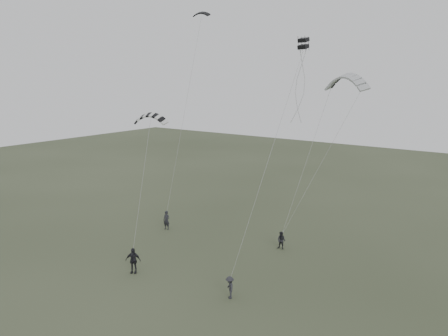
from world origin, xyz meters
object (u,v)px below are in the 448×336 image
Objects in this scene: flyer_far at (230,287)px; kite_striped at (150,115)px; kite_box at (303,43)px; flyer_right at (281,241)px; kite_dark_small at (201,13)px; kite_pale_large at (346,76)px; flyer_left at (167,220)px; flyer_center at (133,260)px.

flyer_far is 0.51× the size of kite_striped.
flyer_far is at bearing -104.55° from kite_box.
flyer_right is 0.94× the size of kite_dark_small.
kite_pale_large is 17.21m from kite_striped.
flyer_left is 1.19× the size of flyer_far.
kite_pale_large is at bearing -1.99° from kite_dark_small.
kite_striped is (-4.34, 6.63, 10.24)m from flyer_center.
kite_pale_large is (13.58, 2.53, -5.86)m from kite_dark_small.
kite_striped is (0.24, -1.93, 10.31)m from flyer_left.
flyer_far is 0.93× the size of kite_dark_small.
kite_striped reaches higher than flyer_left.
kite_dark_small reaches higher than flyer_left.
kite_striped reaches higher than flyer_far.
flyer_left is 20.10m from kite_dark_small.
kite_striped is at bearing 92.35° from flyer_center.
kite_box reaches higher than flyer_center.
kite_pale_large is at bearing 26.94° from flyer_center.
flyer_left is 0.60× the size of kite_striped.
flyer_center is at bearing -75.67° from kite_striped.
flyer_center is 19.94m from kite_box.
flyer_right reaches higher than flyer_far.
kite_box is at bearing -16.54° from kite_striped.
flyer_left is at bearing 176.16° from kite_box.
kite_box reaches higher than kite_pale_large.
flyer_far is 25.95m from kite_dark_small.
kite_pale_large reaches higher than kite_striped.
kite_box is (9.89, 7.21, 15.74)m from flyer_center.
kite_pale_large reaches higher than flyer_left.
flyer_left is at bearing -165.50° from flyer_far.
kite_dark_small is at bearing 66.81° from flyer_left.
flyer_right is (11.44, 2.03, -0.14)m from flyer_left.
flyer_left is 1.11× the size of kite_dark_small.
kite_box reaches higher than kite_striped.
kite_box is (14.47, -1.36, 15.81)m from flyer_left.
flyer_center is at bearing -128.67° from flyer_right.
kite_box is at bearing 5.27° from flyer_center.
kite_dark_small reaches higher than flyer_right.
flyer_far is 2.20× the size of kite_box.
flyer_far is (12.69, -7.51, -0.15)m from flyer_left.
flyer_left is at bearing 78.28° from kite_striped.
kite_pale_large is (9.90, 15.69, 13.61)m from flyer_center.
flyer_center is 1.28× the size of flyer_far.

